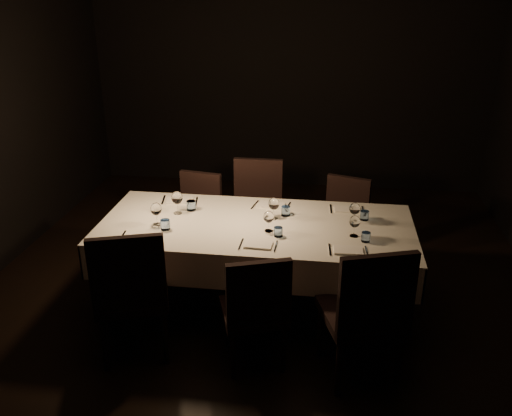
# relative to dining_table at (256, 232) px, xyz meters

# --- Properties ---
(room) EXTENTS (5.01, 6.01, 3.01)m
(room) POSITION_rel_dining_table_xyz_m (0.00, 0.00, 0.81)
(room) COLOR black
(room) RESTS_ON ground
(dining_table) EXTENTS (2.52, 1.12, 0.76)m
(dining_table) POSITION_rel_dining_table_xyz_m (0.00, 0.00, 0.00)
(dining_table) COLOR black
(dining_table) RESTS_ON ground
(chair_near_left) EXTENTS (0.63, 0.63, 1.05)m
(chair_near_left) POSITION_rel_dining_table_xyz_m (-0.78, -0.80, -0.12)
(chair_near_left) COLOR black
(chair_near_left) RESTS_ON ground
(place_setting_near_left) EXTENTS (0.34, 0.41, 0.19)m
(place_setting_near_left) POSITION_rel_dining_table_xyz_m (-0.78, -0.22, 0.15)
(place_setting_near_left) COLOR silver
(place_setting_near_left) RESTS_ON dining_table
(chair_near_center) EXTENTS (0.56, 0.56, 0.91)m
(chair_near_center) POSITION_rel_dining_table_xyz_m (0.11, -0.80, -0.18)
(chair_near_center) COLOR black
(chair_near_center) RESTS_ON ground
(place_setting_near_center) EXTENTS (0.30, 0.39, 0.17)m
(place_setting_near_center) POSITION_rel_dining_table_xyz_m (0.12, -0.22, 0.14)
(place_setting_near_center) COLOR silver
(place_setting_near_center) RESTS_ON dining_table
(chair_near_right) EXTENTS (0.64, 0.64, 1.05)m
(chair_near_right) POSITION_rel_dining_table_xyz_m (0.85, -0.83, -0.12)
(chair_near_right) COLOR black
(chair_near_right) RESTS_ON ground
(place_setting_near_right) EXTENTS (0.31, 0.40, 0.17)m
(place_setting_near_right) POSITION_rel_dining_table_xyz_m (0.78, -0.22, 0.14)
(place_setting_near_right) COLOR silver
(place_setting_near_right) RESTS_ON dining_table
(chair_far_left) EXTENTS (0.48, 0.48, 0.87)m
(chair_far_left) POSITION_rel_dining_table_xyz_m (-0.68, 0.77, -0.20)
(chair_far_left) COLOR black
(chair_far_left) RESTS_ON ground
(place_setting_far_left) EXTENTS (0.36, 0.41, 0.19)m
(place_setting_far_left) POSITION_rel_dining_table_xyz_m (-0.67, 0.22, 0.15)
(place_setting_far_left) COLOR silver
(place_setting_far_left) RESTS_ON dining_table
(chair_far_center) EXTENTS (0.48, 0.48, 0.99)m
(chair_far_center) POSITION_rel_dining_table_xyz_m (-0.11, 0.87, -0.15)
(chair_far_center) COLOR black
(chair_far_center) RESTS_ON ground
(place_setting_far_center) EXTENTS (0.35, 0.41, 0.18)m
(place_setting_far_center) POSITION_rel_dining_table_xyz_m (0.14, 0.22, 0.15)
(place_setting_far_center) COLOR silver
(place_setting_far_center) RESTS_ON dining_table
(chair_far_right) EXTENTS (0.52, 0.52, 0.87)m
(chair_far_right) POSITION_rel_dining_table_xyz_m (0.73, 0.83, -0.20)
(chair_far_right) COLOR black
(chair_far_right) RESTS_ON ground
(place_setting_far_right) EXTENTS (0.32, 0.40, 0.18)m
(place_setting_far_right) POSITION_rel_dining_table_xyz_m (0.79, 0.22, 0.14)
(place_setting_far_right) COLOR silver
(place_setting_far_right) RESTS_ON dining_table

